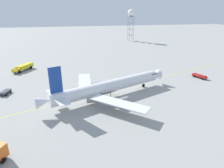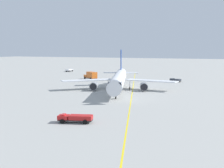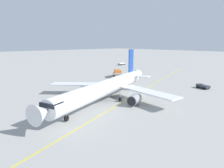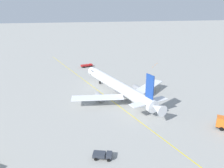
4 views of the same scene
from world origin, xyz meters
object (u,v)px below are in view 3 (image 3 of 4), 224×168
Objects in this scene: pushback_tug_truck at (122,64)px; catering_truck_truck at (117,73)px; baggage_truck_truck at (203,86)px; airliner_main at (106,88)px.

pushback_tug_truck is 0.71× the size of catering_truck_truck.
pushback_tug_truck reaches higher than baggage_truck_truck.
airliner_main is 80.00m from pushback_tug_truck.
airliner_main is at bearing -142.60° from pushback_tug_truck.
catering_truck_truck is at bearing 25.31° from baggage_truck_truck.
airliner_main is 5.39× the size of catering_truck_truck.
airliner_main is 32.52m from baggage_truck_truck.
baggage_truck_truck is at bearing -118.83° from pushback_tug_truck.
pushback_tug_truck is (59.33, 53.61, -2.38)m from airliner_main.
airliner_main is at bearing 167.10° from catering_truck_truck.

